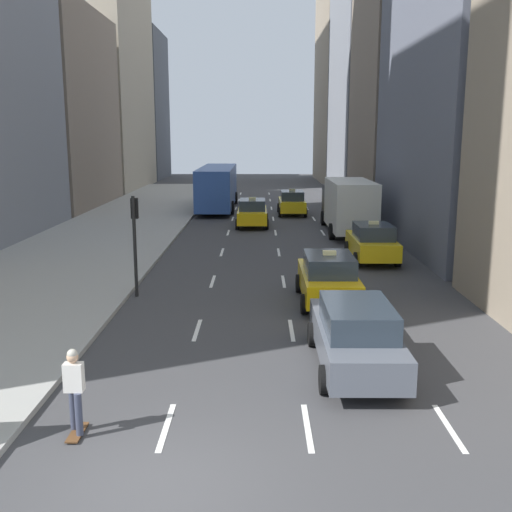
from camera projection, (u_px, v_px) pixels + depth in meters
ground_plane at (160, 485)px, 9.89m from camera, size 160.00×160.00×0.00m
sidewalk_left at (117, 229)px, 36.38m from camera, size 8.00×66.00×0.15m
lane_markings at (277, 242)px, 32.42m from camera, size 5.72×56.00×0.01m
taxi_lead at (252, 213)px, 37.63m from camera, size 2.02×4.40×1.87m
taxi_second at (292, 202)px, 43.25m from camera, size 2.02×4.40×1.87m
taxi_third at (328, 278)px, 20.44m from camera, size 2.02×4.40×1.87m
taxi_fourth at (372, 242)px, 27.30m from camera, size 2.02×4.40×1.87m
sedan_black_near at (355, 335)px, 14.64m from camera, size 2.02×4.97×1.73m
city_bus at (217, 186)px, 46.26m from camera, size 2.80×11.61×3.25m
box_truck at (348, 204)px, 34.87m from camera, size 2.58×8.40×3.15m
skateboarder at (74, 388)px, 11.36m from camera, size 0.36×0.80×1.75m
traffic_light_pole at (135, 229)px, 21.06m from camera, size 0.24×0.42×3.60m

